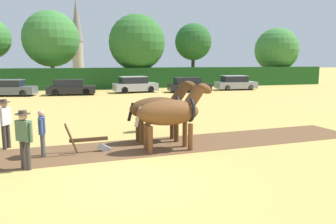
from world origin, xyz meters
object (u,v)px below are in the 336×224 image
farmer_onlooker_right (5,120)px  parked_car_center_right (135,85)px  parked_car_center_left (10,88)px  parked_car_center (71,87)px  plow (92,143)px  farmer_beside_team (148,112)px  tree_far_right (277,50)px  farmer_at_plow (42,130)px  tree_center_right (137,43)px  parked_car_far_right (235,83)px  tree_right (193,42)px  tree_center (51,39)px  church_spire (77,36)px  draft_horse_lead_left (171,112)px  draft_horse_lead_right (160,108)px  parked_car_right (189,85)px  farmer_onlooker_left (24,135)px

farmer_onlooker_right → parked_car_center_right: (8.24, 19.61, -0.29)m
parked_car_center_left → parked_car_center: 5.29m
plow → farmer_beside_team: farmer_beside_team is taller
tree_far_right → farmer_at_plow: (-28.07, -28.63, -3.73)m
tree_center_right → parked_car_center_right: bearing=-102.9°
parked_car_center → parked_car_far_right: 17.22m
tree_right → tree_center: bearing=175.6°
church_spire → draft_horse_lead_left: 59.47m
draft_horse_lead_right → farmer_beside_team: (-0.04, 1.95, -0.46)m
farmer_at_plow → parked_car_far_right: size_ratio=0.35×
tree_far_right → plow: (-26.47, -28.53, -4.30)m
tree_center → parked_car_right: tree_center is taller
farmer_beside_team → farmer_onlooker_right: bearing=-127.2°
farmer_onlooker_left → farmer_beside_team: bearing=-4.3°
farmer_onlooker_left → parked_car_center_left: farmer_onlooker_left is taller
tree_center → parked_car_center_left: (-3.25, -8.59, -4.90)m
draft_horse_lead_left → parked_car_right: bearing=65.7°
plow → tree_center_right: bearing=73.0°
farmer_onlooker_left → tree_center_right: bearing=26.8°
parked_car_center → parked_car_right: 11.48m
parked_car_right → tree_far_right: bearing=32.4°
tree_center → tree_center_right: bearing=-9.7°
tree_right → farmer_beside_team: tree_right is taller
farmer_onlooker_right → parked_car_center_left: (-3.17, 19.50, -0.35)m
draft_horse_lead_right → tree_center_right: bearing=78.0°
draft_horse_lead_left → farmer_onlooker_left: 4.77m
farmer_at_plow → farmer_beside_team: farmer_at_plow is taller
church_spire → parked_car_center_left: bearing=-99.8°
plow → parked_car_center_left: (-6.13, 20.79, 0.40)m
plow → farmer_onlooker_right: 3.32m
parked_car_right → farmer_onlooker_right: bearing=-122.2°
plow → farmer_at_plow: bearing=-179.4°
plow → farmer_beside_team: (2.60, 2.76, 0.55)m
church_spire → farmer_onlooker_right: (-3.38, -57.25, -7.04)m
draft_horse_lead_left → draft_horse_lead_right: bearing=89.7°
farmer_onlooker_right → parked_car_center: farmer_onlooker_right is taller
parked_car_center → plow: bearing=-83.4°
tree_far_right → draft_horse_lead_left: size_ratio=2.57×
tree_center → tree_far_right: bearing=-1.7°
plow → parked_car_right: (10.62, 19.92, 0.40)m
tree_center_right → parked_car_center: (-7.70, -7.50, -4.56)m
tree_right → parked_car_right: 10.05m
farmer_onlooker_right → draft_horse_lead_left: bearing=8.6°
tree_center → tree_far_right: tree_center is taller
draft_horse_lead_left → tree_far_right: bearing=47.5°
draft_horse_lead_left → parked_car_center: bearing=96.6°
tree_center → draft_horse_lead_left: size_ratio=2.99×
church_spire → farmer_beside_team: size_ratio=10.15×
draft_horse_lead_left → farmer_onlooker_right: draft_horse_lead_left is taller
tree_center → tree_right: bearing=-4.4°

